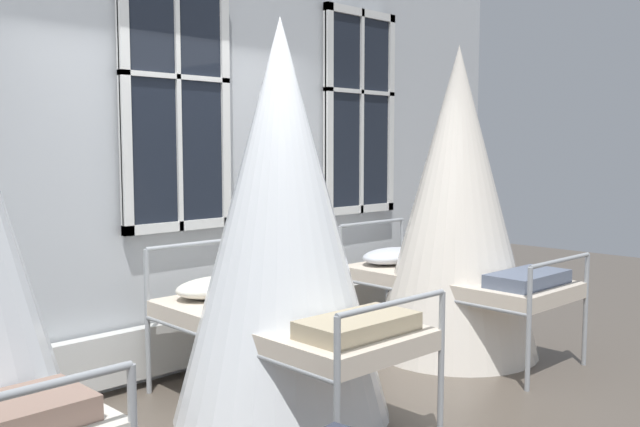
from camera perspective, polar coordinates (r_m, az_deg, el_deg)
ground at (r=4.48m, az=-1.60°, el=-16.81°), size 16.16×16.16×0.00m
back_wall_with_windows at (r=5.26m, az=-12.22°, el=6.35°), size 8.01×0.10×3.58m
window_bank at (r=5.19m, az=-11.36°, el=-0.72°), size 4.84×0.10×2.87m
cot_second at (r=4.34m, az=-3.21°, el=-0.98°), size 1.37×1.90×2.49m
cot_third at (r=5.81m, az=11.08°, el=0.69°), size 1.37×1.90×2.51m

